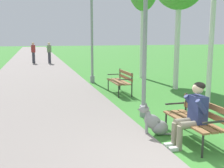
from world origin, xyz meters
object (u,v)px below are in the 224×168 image
dog_grey (155,123)px  lamp_post_near (145,39)px  pedestrian_further_distant (49,53)px  person_seated_on_near_bench (193,112)px  park_bench_mid (121,80)px  pedestrian_distant (33,53)px  park_bench_near (196,117)px  lamp_post_mid (92,36)px

dog_grey → lamp_post_near: (0.29, 1.34, 1.77)m
lamp_post_near → pedestrian_further_distant: bearing=95.9°
person_seated_on_near_bench → dog_grey: size_ratio=1.56×
park_bench_mid → lamp_post_near: size_ratio=0.38×
park_bench_mid → pedestrian_distant: 13.03m
park_bench_mid → lamp_post_near: bearing=-96.3°
person_seated_on_near_bench → pedestrian_further_distant: size_ratio=0.76×
dog_grey → pedestrian_further_distant: size_ratio=0.49×
park_bench_near → lamp_post_near: 2.48m
park_bench_mid → dog_grey: (-0.62, -4.34, -0.25)m
dog_grey → pedestrian_further_distant: (-1.27, 16.52, 0.58)m
park_bench_mid → lamp_post_near: (-0.33, -3.00, 1.52)m
park_bench_near → lamp_post_mid: (-0.49, 7.65, 1.61)m
park_bench_near → pedestrian_further_distant: 17.21m
park_bench_near → pedestrian_further_distant: (-1.88, 17.10, 0.33)m
person_seated_on_near_bench → lamp_post_near: bearing=93.1°
park_bench_near → pedestrian_distant: pedestrian_distant is taller
dog_grey → pedestrian_further_distant: bearing=94.4°
lamp_post_mid → pedestrian_further_distant: bearing=98.4°
pedestrian_distant → park_bench_near: bearing=-80.1°
lamp_post_near → lamp_post_mid: size_ratio=0.96×
pedestrian_distant → dog_grey: bearing=-81.8°
lamp_post_near → lamp_post_mid: lamp_post_mid is taller
pedestrian_distant → pedestrian_further_distant: 1.27m
lamp_post_near → dog_grey: bearing=-102.2°
dog_grey → lamp_post_near: 2.24m
person_seated_on_near_bench → lamp_post_mid: lamp_post_mid is taller
lamp_post_mid → pedestrian_further_distant: size_ratio=2.48×
park_bench_near → lamp_post_near: (-0.32, 1.93, 1.52)m
pedestrian_further_distant → park_bench_near: bearing=-83.7°
dog_grey → pedestrian_further_distant: 16.57m
park_bench_near → lamp_post_near: bearing=99.4°
lamp_post_near → lamp_post_mid: (-0.17, 5.72, 0.09)m
park_bench_mid → pedestrian_further_distant: (-1.89, 12.17, 0.33)m
person_seated_on_near_bench → pedestrian_distant: pedestrian_distant is taller
dog_grey → lamp_post_near: bearing=77.8°
person_seated_on_near_bench → lamp_post_near: 2.51m
lamp_post_mid → pedestrian_distant: (-2.57, 9.94, -1.28)m
park_bench_mid → pedestrian_further_distant: size_ratio=0.91×
park_bench_near → person_seated_on_near_bench: (-0.21, -0.19, 0.17)m
lamp_post_mid → pedestrian_distant: lamp_post_mid is taller
person_seated_on_near_bench → pedestrian_distant: size_ratio=0.76×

